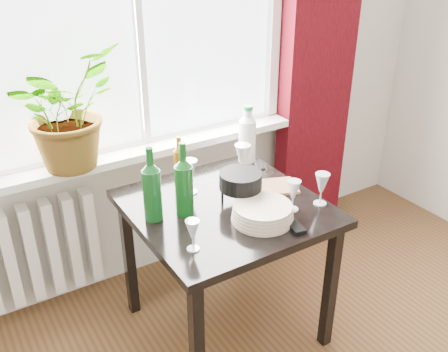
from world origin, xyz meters
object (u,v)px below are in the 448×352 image
potted_plant (65,110)px  fondue_pot (241,188)px  tv_remote (292,223)px  wineglass_front_right (293,195)px  plate_stack (263,213)px  wineglass_far_right (321,189)px  wineglass_back_center (242,161)px  wine_bottle_left (152,184)px  cleaning_bottle (247,133)px  wine_bottle_right (184,179)px  bottle_amber (180,159)px  cutting_board (270,187)px  radiator (20,256)px  wineglass_front_left (193,235)px  table (226,221)px  wineglass_back_left (190,176)px

potted_plant → fondue_pot: 0.90m
tv_remote → potted_plant: bearing=139.3°
wineglass_front_right → plate_stack: (-0.17, 0.00, -0.04)m
wineglass_far_right → wineglass_back_center: size_ratio=0.84×
wine_bottle_left → cleaning_bottle: (0.68, 0.28, -0.01)m
cleaning_bottle → plate_stack: cleaning_bottle is taller
wine_bottle_right → bottle_amber: (0.13, 0.30, -0.05)m
wineglass_back_center → cutting_board: size_ratio=0.75×
radiator → potted_plant: size_ratio=1.40×
wineglass_back_center → wineglass_front_left: wineglass_back_center is taller
wineglass_front_right → plate_stack: size_ratio=0.55×
cleaning_bottle → table: bearing=-135.6°
wineglass_front_left → tv_remote: size_ratio=0.78×
wine_bottle_right → wineglass_front_left: (-0.10, -0.26, -0.11)m
radiator → bottle_amber: (0.78, -0.31, 0.48)m
wineglass_far_right → wineglass_back_center: (-0.17, 0.41, 0.02)m
wineglass_back_center → fondue_pot: wineglass_back_center is taller
wine_bottle_left → wineglass_back_center: 0.56m
potted_plant → cutting_board: size_ratio=2.24×
radiator → wineglass_front_left: size_ratio=5.80×
plate_stack → wineglass_far_right: bearing=-4.9°
wine_bottle_left → fondue_pot: 0.42m
wine_bottle_right → tv_remote: wine_bottle_right is taller
bottle_amber → wineglass_back_center: bottle_amber is taller
potted_plant → wine_bottle_right: potted_plant is taller
wine_bottle_right → plate_stack: size_ratio=1.28×
wine_bottle_right → bottle_amber: wine_bottle_right is taller
table → bottle_amber: size_ratio=3.48×
bottle_amber → plate_stack: bottle_amber is taller
wine_bottle_right → cutting_board: (0.47, -0.01, -0.17)m
wine_bottle_right → bottle_amber: 0.33m
potted_plant → wineglass_front_left: potted_plant is taller
wineglass_back_center → wineglass_back_left: bearing=178.1°
cleaning_bottle → wineglass_front_right: (-0.12, -0.54, -0.09)m
wineglass_back_left → fondue_pot: (0.15, -0.21, -0.01)m
potted_plant → cutting_board: 1.04m
table → plate_stack: plate_stack is taller
table → wine_bottle_right: bearing=172.2°
cleaning_bottle → wineglass_far_right: 0.58m
wineglass_back_left → fondue_pot: wineglass_back_left is taller
radiator → wine_bottle_left: 0.93m
plate_stack → tv_remote: 0.13m
wineglass_far_right → fondue_pot: wineglass_far_right is taller
wine_bottle_left → wineglass_back_left: wine_bottle_left is taller
wine_bottle_left → plate_stack: bearing=-33.4°
wine_bottle_left → wineglass_front_left: (0.03, -0.30, -0.10)m
wineglass_back_left → tv_remote: bearing=-64.1°
potted_plant → wineglass_back_center: potted_plant is taller
wineglass_back_center → wineglass_front_right: bearing=-86.7°
bottle_amber → plate_stack: 0.55m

